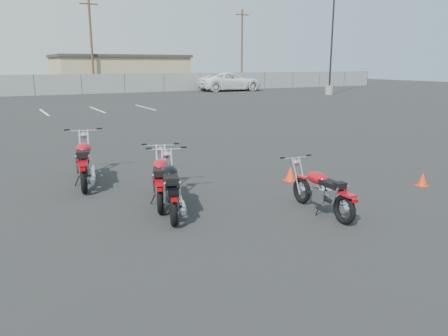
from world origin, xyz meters
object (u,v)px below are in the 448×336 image
motorcycle_front_red (85,162)px  motorcycle_third_red (161,180)px  white_van (230,76)px  motorcycle_rear_red (323,191)px  motorcycle_second_black (171,187)px

motorcycle_front_red → motorcycle_third_red: motorcycle_front_red is taller
motorcycle_third_red → white_van: size_ratio=0.27×
motorcycle_rear_red → white_van: size_ratio=0.24×
motorcycle_second_black → motorcycle_rear_red: size_ratio=1.13×
motorcycle_third_red → white_van: (19.41, 31.91, 0.99)m
motorcycle_second_black → motorcycle_rear_red: motorcycle_second_black is taller
motorcycle_second_black → white_van: bearing=59.1°
motorcycle_second_black → motorcycle_rear_red: (2.42, -1.36, -0.06)m
motorcycle_second_black → white_van: size_ratio=0.28×
motorcycle_front_red → motorcycle_rear_red: size_ratio=1.24×
motorcycle_second_black → motorcycle_third_red: size_ratio=1.03×
motorcycle_rear_red → white_van: white_van is taller
motorcycle_third_red → motorcycle_rear_red: bearing=-40.5°
motorcycle_front_red → motorcycle_third_red: (1.05, -2.10, -0.05)m
motorcycle_third_red → motorcycle_rear_red: 3.11m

